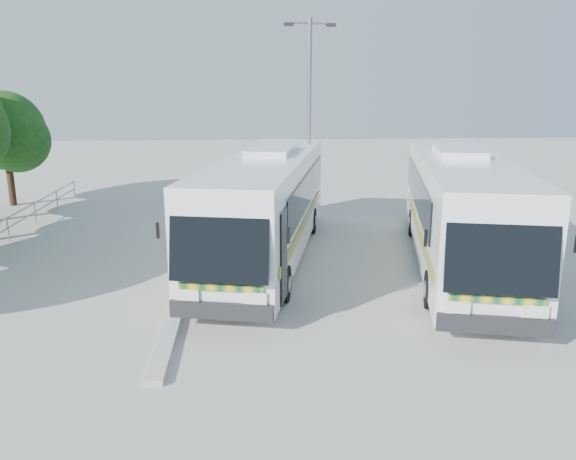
{
  "coord_description": "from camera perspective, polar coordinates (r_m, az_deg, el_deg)",
  "views": [
    {
      "loc": [
        -0.22,
        -16.71,
        6.12
      ],
      "look_at": [
        1.04,
        1.41,
        1.45
      ],
      "focal_mm": 35.0,
      "sensor_mm": 36.0,
      "label": 1
    }
  ],
  "objects": [
    {
      "name": "ground",
      "position": [
        17.8,
        -3.05,
        -5.71
      ],
      "size": [
        100.0,
        100.0,
        0.0
      ],
      "primitive_type": "plane",
      "color": "#ACACA7",
      "rests_on": "ground"
    },
    {
      "name": "kerb_divider",
      "position": [
        19.77,
        -9.85,
        -3.6
      ],
      "size": [
        0.4,
        16.0,
        0.15
      ],
      "primitive_type": "cube",
      "color": "#B2B2AD",
      "rests_on": "ground"
    },
    {
      "name": "tree_far_e",
      "position": [
        32.55,
        -26.74,
        8.98
      ],
      "size": [
        4.54,
        4.28,
        5.92
      ],
      "color": "#382314",
      "rests_on": "ground"
    },
    {
      "name": "coach_main",
      "position": [
        20.17,
        -2.13,
        2.74
      ],
      "size": [
        5.44,
        13.65,
        3.72
      ],
      "rotation": [
        0.0,
        0.0,
        -0.21
      ],
      "color": "silver",
      "rests_on": "ground"
    },
    {
      "name": "coach_adjacent",
      "position": [
        20.26,
        17.02,
        2.24
      ],
      "size": [
        5.62,
        13.82,
        3.76
      ],
      "rotation": [
        0.0,
        0.0,
        -0.22
      ],
      "color": "silver",
      "rests_on": "ground"
    },
    {
      "name": "lamppost",
      "position": [
        24.31,
        2.16,
        11.47
      ],
      "size": [
        2.16,
        0.42,
        8.82
      ],
      "rotation": [
        0.0,
        0.0,
        0.11
      ],
      "color": "gray",
      "rests_on": "ground"
    }
  ]
}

